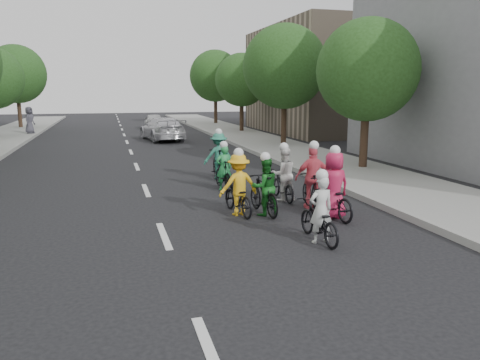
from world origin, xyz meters
name	(u,v)px	position (x,y,z in m)	size (l,w,h in m)	color
ground	(164,236)	(0.00, 0.00, 0.00)	(120.00, 120.00, 0.00)	black
sidewalk_right	(310,158)	(8.00, 10.00, 0.07)	(4.00, 80.00, 0.15)	gray
curb_right	(271,159)	(6.05, 10.00, 0.09)	(0.18, 80.00, 0.18)	#999993
bldg_se	(332,80)	(16.00, 24.00, 4.00)	(10.00, 14.00, 8.00)	gray
tree_l_5	(16,74)	(-8.20, 33.00, 4.52)	(4.80, 4.80, 6.93)	black
tree_r_0	(367,70)	(8.80, 6.60, 3.96)	(4.00, 4.00, 5.97)	black
tree_r_1	(285,67)	(8.80, 15.60, 4.52)	(4.80, 4.80, 6.93)	black
tree_r_2	(242,80)	(8.80, 24.60, 3.96)	(4.00, 4.00, 5.97)	black
tree_r_3	(215,76)	(8.80, 33.60, 4.52)	(4.80, 4.80, 6.93)	black
cyclist_0	(319,218)	(3.15, -1.29, 0.52)	(0.66, 1.70, 1.59)	black
cyclist_1	(264,191)	(2.74, 1.13, 0.63)	(0.78, 1.78, 1.65)	black
cyclist_2	(238,190)	(2.08, 1.32, 0.64)	(1.11, 1.79, 1.76)	black
cyclist_3	(312,183)	(4.23, 1.45, 0.69)	(1.05, 1.64, 1.87)	black
cyclist_4	(332,193)	(4.29, 0.35, 0.65)	(0.89, 1.90, 1.87)	black
cyclist_5	(223,172)	(2.47, 4.51, 0.57)	(0.58, 1.64, 1.60)	black
cyclist_6	(283,180)	(3.78, 2.53, 0.61)	(0.77, 1.68, 1.72)	black
cyclist_7	(219,159)	(2.75, 6.40, 0.72)	(1.11, 1.84, 1.85)	black
follow_car_lead	(162,129)	(2.28, 20.49, 0.74)	(2.08, 5.12, 1.49)	silver
follow_car_trail	(154,121)	(2.68, 30.52, 0.64)	(1.51, 3.74, 1.27)	silver
spectator_2	(29,120)	(-6.50, 26.37, 1.10)	(0.93, 0.61, 1.90)	#4A4854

